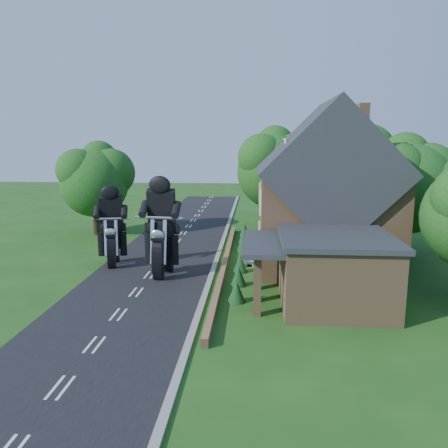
# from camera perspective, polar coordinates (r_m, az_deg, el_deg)

# --- Properties ---
(ground) EXTENTS (120.00, 120.00, 0.00)m
(ground) POSITION_cam_1_polar(r_m,az_deg,el_deg) (23.55, -11.39, -8.76)
(ground) COLOR #1C4914
(ground) RESTS_ON ground
(road) EXTENTS (7.00, 80.00, 0.02)m
(road) POSITION_cam_1_polar(r_m,az_deg,el_deg) (23.55, -11.40, -8.73)
(road) COLOR black
(road) RESTS_ON ground
(kerb) EXTENTS (0.30, 80.00, 0.12)m
(kerb) POSITION_cam_1_polar(r_m,az_deg,el_deg) (22.85, -2.43, -9.01)
(kerb) COLOR gray
(kerb) RESTS_ON ground
(garden_wall) EXTENTS (0.30, 22.00, 0.40)m
(garden_wall) POSITION_cam_1_polar(r_m,az_deg,el_deg) (27.49, 0.11, -5.24)
(garden_wall) COLOR #98714D
(garden_wall) RESTS_ON ground
(house) EXTENTS (9.54, 8.64, 10.24)m
(house) POSITION_cam_1_polar(r_m,az_deg,el_deg) (27.90, 13.08, 3.41)
(house) COLOR #98714D
(house) RESTS_ON ground
(annex) EXTENTS (7.05, 5.94, 3.44)m
(annex) POSITION_cam_1_polar(r_m,az_deg,el_deg) (21.73, 13.87, -5.64)
(annex) COLOR #98714D
(annex) RESTS_ON ground
(tree_house_right) EXTENTS (6.51, 6.00, 8.40)m
(tree_house_right) POSITION_cam_1_polar(r_m,az_deg,el_deg) (31.85, 23.48, 5.21)
(tree_house_right) COLOR black
(tree_house_right) RESTS_ON ground
(tree_behind_house) EXTENTS (7.81, 7.20, 10.08)m
(tree_behind_house) POSITION_cam_1_polar(r_m,az_deg,el_deg) (38.37, 16.39, 8.03)
(tree_behind_house) COLOR black
(tree_behind_house) RESTS_ON ground
(tree_behind_left) EXTENTS (6.94, 6.40, 9.16)m
(tree_behind_left) POSITION_cam_1_polar(r_m,az_deg,el_deg) (38.58, 7.20, 7.65)
(tree_behind_left) COLOR black
(tree_behind_left) RESTS_ON ground
(tree_far_road) EXTENTS (6.08, 5.60, 7.84)m
(tree_far_road) POSITION_cam_1_polar(r_m,az_deg,el_deg) (37.89, -16.03, 5.91)
(tree_far_road) COLOR black
(tree_far_road) RESTS_ON ground
(shrub_a) EXTENTS (0.90, 0.90, 1.10)m
(shrub_a) POSITION_cam_1_polar(r_m,az_deg,el_deg) (21.62, 1.65, -8.79)
(shrub_a) COLOR #113718
(shrub_a) RESTS_ON ground
(shrub_b) EXTENTS (0.90, 0.90, 1.10)m
(shrub_b) POSITION_cam_1_polar(r_m,az_deg,el_deg) (23.99, 1.92, -6.79)
(shrub_b) COLOR #113718
(shrub_b) RESTS_ON ground
(shrub_c) EXTENTS (0.90, 0.90, 1.10)m
(shrub_c) POSITION_cam_1_polar(r_m,az_deg,el_deg) (26.38, 2.14, -5.15)
(shrub_c) COLOR #113718
(shrub_c) RESTS_ON ground
(shrub_d) EXTENTS (0.90, 0.90, 1.10)m
(shrub_d) POSITION_cam_1_polar(r_m,az_deg,el_deg) (31.21, 2.47, -2.63)
(shrub_d) COLOR #113718
(shrub_d) RESTS_ON ground
(shrub_e) EXTENTS (0.90, 0.90, 1.10)m
(shrub_e) POSITION_cam_1_polar(r_m,az_deg,el_deg) (33.65, 2.60, -1.65)
(shrub_e) COLOR #113718
(shrub_e) RESTS_ON ground
(shrub_f) EXTENTS (0.90, 0.90, 1.10)m
(shrub_f) POSITION_cam_1_polar(r_m,az_deg,el_deg) (36.09, 2.71, -0.79)
(shrub_f) COLOR #113718
(shrub_f) RESTS_ON ground
(motorcycle_lead) EXTENTS (0.69, 1.93, 1.76)m
(motorcycle_lead) POSITION_cam_1_polar(r_m,az_deg,el_deg) (25.78, -7.98, -4.87)
(motorcycle_lead) COLOR black
(motorcycle_lead) RESTS_ON ground
(motorcycle_follow) EXTENTS (0.72, 1.70, 1.53)m
(motorcycle_follow) POSITION_cam_1_polar(r_m,az_deg,el_deg) (28.55, -14.27, -3.80)
(motorcycle_follow) COLOR black
(motorcycle_follow) RESTS_ON ground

